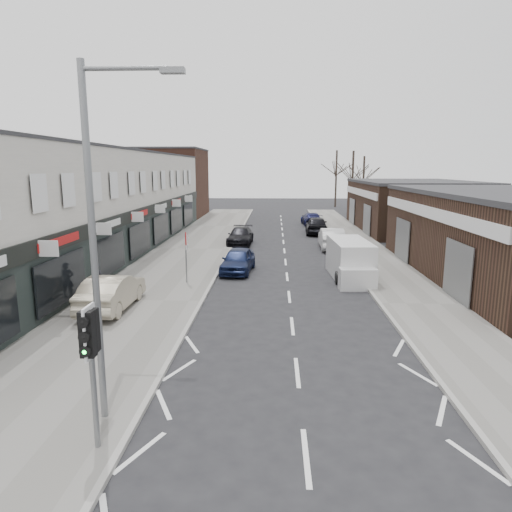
# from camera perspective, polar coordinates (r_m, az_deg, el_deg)

# --- Properties ---
(ground) EXTENTS (160.00, 160.00, 0.00)m
(ground) POSITION_cam_1_polar(r_m,az_deg,el_deg) (12.13, 5.62, -18.30)
(ground) COLOR black
(ground) RESTS_ON ground
(pavement_left) EXTENTS (5.50, 64.00, 0.12)m
(pavement_left) POSITION_cam_1_polar(r_m,az_deg,el_deg) (33.64, -8.01, 0.84)
(pavement_left) COLOR slate
(pavement_left) RESTS_ON ground
(pavement_right) EXTENTS (3.50, 64.00, 0.12)m
(pavement_right) POSITION_cam_1_polar(r_m,az_deg,el_deg) (33.71, 13.39, 0.66)
(pavement_right) COLOR slate
(pavement_right) RESTS_ON ground
(shop_terrace_left) EXTENTS (8.00, 41.00, 7.10)m
(shop_terrace_left) POSITION_cam_1_polar(r_m,az_deg,el_deg) (32.77, -20.73, 6.12)
(shop_terrace_left) COLOR silver
(shop_terrace_left) RESTS_ON ground
(brick_block_far) EXTENTS (8.00, 10.00, 8.00)m
(brick_block_far) POSITION_cam_1_polar(r_m,az_deg,el_deg) (57.06, -10.69, 8.86)
(brick_block_far) COLOR #4A2A1F
(brick_block_far) RESTS_ON ground
(right_unit_far) EXTENTS (10.00, 16.00, 4.50)m
(right_unit_far) POSITION_cam_1_polar(r_m,az_deg,el_deg) (46.62, 18.95, 5.87)
(right_unit_far) COLOR #372419
(right_unit_far) RESTS_ON ground
(tree_far_a) EXTENTS (3.60, 3.60, 8.00)m
(tree_far_a) POSITION_cam_1_polar(r_m,az_deg,el_deg) (59.65, 11.80, 5.05)
(tree_far_a) COLOR #382D26
(tree_far_a) RESTS_ON ground
(tree_far_b) EXTENTS (3.60, 3.60, 7.50)m
(tree_far_b) POSITION_cam_1_polar(r_m,az_deg,el_deg) (65.97, 13.12, 5.54)
(tree_far_b) COLOR #382D26
(tree_far_b) RESTS_ON ground
(tree_far_c) EXTENTS (3.60, 3.60, 8.50)m
(tree_far_c) POSITION_cam_1_polar(r_m,az_deg,el_deg) (71.40, 9.86, 6.06)
(tree_far_c) COLOR #382D26
(tree_far_c) RESTS_ON ground
(traffic_light) EXTENTS (0.28, 0.60, 3.10)m
(traffic_light) POSITION_cam_1_polar(r_m,az_deg,el_deg) (9.96, -20.01, -10.33)
(traffic_light) COLOR slate
(traffic_light) RESTS_ON pavement_left
(street_lamp) EXTENTS (2.23, 0.22, 8.00)m
(street_lamp) POSITION_cam_1_polar(r_m,az_deg,el_deg) (10.57, -18.94, 3.31)
(street_lamp) COLOR slate
(street_lamp) RESTS_ON pavement_left
(warning_sign) EXTENTS (0.12, 0.80, 2.70)m
(warning_sign) POSITION_cam_1_polar(r_m,az_deg,el_deg) (23.30, -8.69, 1.67)
(warning_sign) COLOR slate
(warning_sign) RESTS_ON pavement_left
(white_van) EXTENTS (2.08, 5.36, 2.06)m
(white_van) POSITION_cam_1_polar(r_m,az_deg,el_deg) (25.23, 11.69, -0.57)
(white_van) COLOR silver
(white_van) RESTS_ON ground
(sedan_on_pavement) EXTENTS (1.60, 4.46, 1.46)m
(sedan_on_pavement) POSITION_cam_1_polar(r_m,az_deg,el_deg) (19.93, -17.58, -4.28)
(sedan_on_pavement) COLOR #A49A83
(sedan_on_pavement) RESTS_ON pavement_left
(pedestrian) EXTENTS (0.67, 0.52, 1.63)m
(pedestrian) POSITION_cam_1_polar(r_m,az_deg,el_deg) (21.78, -19.18, -2.88)
(pedestrian) COLOR black
(pedestrian) RESTS_ON pavement_left
(parked_car_left_a) EXTENTS (2.02, 4.23, 1.39)m
(parked_car_left_a) POSITION_cam_1_polar(r_m,az_deg,el_deg) (26.20, -2.28, -0.53)
(parked_car_left_a) COLOR #141E40
(parked_car_left_a) RESTS_ON ground
(parked_car_left_b) EXTENTS (1.98, 4.58, 1.31)m
(parked_car_left_b) POSITION_cam_1_polar(r_m,az_deg,el_deg) (35.79, -1.96, 2.51)
(parked_car_left_b) COLOR black
(parked_car_left_b) RESTS_ON ground
(parked_car_right_a) EXTENTS (1.73, 4.73, 1.55)m
(parked_car_right_a) POSITION_cam_1_polar(r_m,az_deg,el_deg) (34.27, 9.41, 2.19)
(parked_car_right_a) COLOR beige
(parked_car_right_a) RESTS_ON ground
(parked_car_right_b) EXTENTS (2.11, 4.82, 1.61)m
(parked_car_right_b) POSITION_cam_1_polar(r_m,az_deg,el_deg) (41.77, 7.57, 3.85)
(parked_car_right_b) COLOR black
(parked_car_right_b) RESTS_ON ground
(parked_car_right_c) EXTENTS (2.13, 4.66, 1.32)m
(parked_car_right_c) POSITION_cam_1_polar(r_m,az_deg,el_deg) (48.29, 6.94, 4.65)
(parked_car_right_c) COLOR #151741
(parked_car_right_c) RESTS_ON ground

